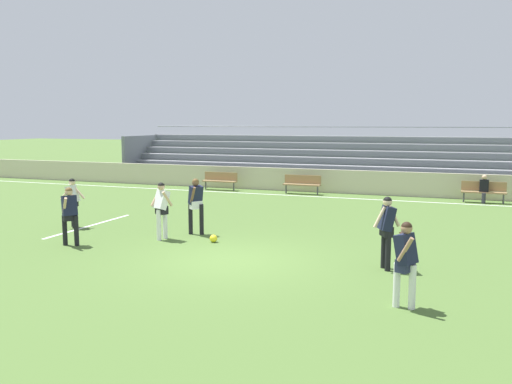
{
  "coord_description": "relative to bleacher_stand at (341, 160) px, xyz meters",
  "views": [
    {
      "loc": [
        5.05,
        -11.8,
        3.4
      ],
      "look_at": [
        -0.81,
        3.9,
        1.2
      ],
      "focal_mm": 37.09,
      "sensor_mm": 36.0,
      "label": 1
    }
  ],
  "objects": [
    {
      "name": "sideline_wall",
      "position": [
        0.6,
        -2.93,
        -0.83
      ],
      "size": [
        48.0,
        0.16,
        1.14
      ],
      "primitive_type": "cube",
      "color": "beige",
      "rests_on": "ground"
    },
    {
      "name": "bleacher_stand",
      "position": [
        0.0,
        0.0,
        0.0
      ],
      "size": [
        25.04,
        4.17,
        3.19
      ],
      "color": "#B2B2B7",
      "rests_on": "ground"
    },
    {
      "name": "field_line_sideline",
      "position": [
        0.6,
        -4.56,
        -1.4
      ],
      "size": [
        44.0,
        0.12,
        0.01
      ],
      "primitive_type": "cube",
      "color": "white",
      "rests_on": "ground"
    },
    {
      "name": "field_line_penalty_mark",
      "position": [
        -5.54,
        -13.96,
        -1.4
      ],
      "size": [
        0.12,
        4.4,
        0.01
      ],
      "primitive_type": "cube",
      "color": "white",
      "rests_on": "ground"
    },
    {
      "name": "player_dark_deep_cover",
      "position": [
        4.92,
        -18.43,
        -0.44
      ],
      "size": [
        0.47,
        0.61,
        1.62
      ],
      "color": "white",
      "rests_on": "ground"
    },
    {
      "name": "bench_far_right",
      "position": [
        -1.08,
        -3.84,
        -0.85
      ],
      "size": [
        1.8,
        0.4,
        0.9
      ],
      "color": "#99754C",
      "rests_on": "ground"
    },
    {
      "name": "player_dark_pressing_high",
      "position": [
        4.29,
        -15.9,
        -0.37
      ],
      "size": [
        0.6,
        0.49,
        1.72
      ],
      "color": "black",
      "rests_on": "ground"
    },
    {
      "name": "bench_far_left",
      "position": [
        6.94,
        -3.84,
        -0.85
      ],
      "size": [
        1.8,
        0.4,
        0.9
      ],
      "color": "#99754C",
      "rests_on": "ground"
    },
    {
      "name": "bench_near_wall_gap",
      "position": [
        -5.39,
        -3.84,
        -0.85
      ],
      "size": [
        1.8,
        0.4,
        0.9
      ],
      "color": "#99754C",
      "rests_on": "ground"
    },
    {
      "name": "soccer_ball",
      "position": [
        -0.67,
        -14.75,
        -1.29
      ],
      "size": [
        0.22,
        0.22,
        0.22
      ],
      "primitive_type": "sphere",
      "color": "yellow",
      "rests_on": "ground"
    },
    {
      "name": "player_dark_wide_left",
      "position": [
        -1.63,
        -13.94,
        -0.37
      ],
      "size": [
        0.48,
        0.66,
        1.72
      ],
      "color": "black",
      "rests_on": "ground"
    },
    {
      "name": "player_white_wide_right",
      "position": [
        -2.24,
        -14.92,
        -0.4
      ],
      "size": [
        0.61,
        0.51,
        1.68
      ],
      "color": "white",
      "rests_on": "ground"
    },
    {
      "name": "player_white_overlapping",
      "position": [
        -5.87,
        -14.37,
        -0.45
      ],
      "size": [
        0.67,
        0.48,
        1.61
      ],
      "color": "black",
      "rests_on": "ground"
    },
    {
      "name": "spectator_seated",
      "position": [
        6.94,
        -3.95,
        -0.7
      ],
      "size": [
        0.36,
        0.42,
        1.21
      ],
      "color": "#2D2D38",
      "rests_on": "ground"
    },
    {
      "name": "player_dark_dropping_back",
      "position": [
        -4.23,
        -16.49,
        -0.43
      ],
      "size": [
        0.47,
        0.69,
        1.63
      ],
      "color": "black",
      "rests_on": "ground"
    },
    {
      "name": "ground_plane",
      "position": [
        0.6,
        -16.39,
        -1.4
      ],
      "size": [
        160.0,
        160.0,
        0.0
      ],
      "primitive_type": "plane",
      "color": "#4C6B30"
    }
  ]
}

